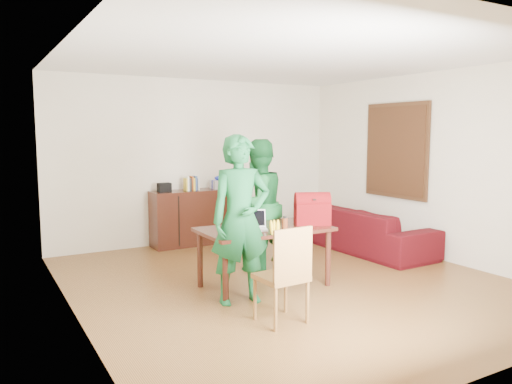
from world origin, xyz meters
TOP-DOWN VIEW (x-y plane):
  - room at (0.01, 0.13)m, footprint 5.20×5.70m
  - table at (-0.35, -0.00)m, footprint 1.53×0.87m
  - chair at (-0.79, -1.07)m, footprint 0.45×0.43m
  - person_near at (-0.86, -0.35)m, footprint 0.71×0.52m
  - person_far at (-0.04, 0.71)m, footprint 0.99×0.86m
  - laptop at (-0.54, -0.07)m, footprint 0.38×0.33m
  - bananas at (-0.46, -0.41)m, footprint 0.19×0.14m
  - bottle at (-0.32, -0.40)m, footprint 0.07×0.07m
  - red_bag at (0.26, -0.11)m, footprint 0.49×0.40m
  - sofa at (1.95, 0.80)m, footprint 0.95×2.30m

SIDE VIEW (x-z plane):
  - chair at x=-0.79m, z-range -0.20..0.76m
  - sofa at x=1.95m, z-range 0.00..0.67m
  - table at x=-0.35m, z-range 0.27..0.98m
  - bananas at x=-0.46m, z-range 0.71..0.78m
  - laptop at x=-0.54m, z-range 0.65..0.87m
  - bottle at x=-0.32m, z-range 0.71..0.91m
  - red_bag at x=0.26m, z-range 0.71..1.02m
  - person_far at x=-0.04m, z-range 0.00..1.74m
  - person_near at x=-0.86m, z-range 0.00..1.81m
  - room at x=0.01m, z-range -0.14..2.76m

